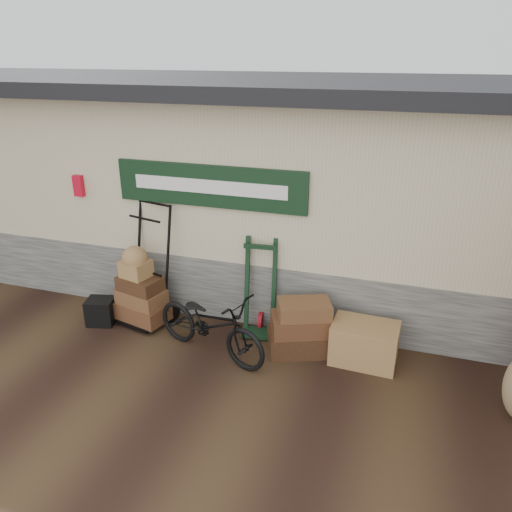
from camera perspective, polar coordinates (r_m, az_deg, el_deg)
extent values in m
plane|color=black|center=(6.39, -5.59, -11.63)|extent=(80.00, 80.00, 0.00)
cube|color=#4C4C47|center=(8.48, 1.56, 0.89)|extent=(14.00, 3.54, 0.90)
cube|color=#CAB694|center=(8.05, 1.67, 10.86)|extent=(14.00, 3.50, 2.10)
cube|color=black|center=(7.75, 1.44, 19.00)|extent=(14.40, 4.10, 0.20)
cube|color=black|center=(6.51, -5.33, 7.96)|extent=(2.60, 0.06, 0.55)
cube|color=white|center=(6.48, -5.45, 7.88)|extent=(2.10, 0.01, 0.18)
cube|color=red|center=(7.54, -19.57, 7.60)|extent=(0.14, 0.10, 0.30)
cube|color=olive|center=(6.33, 12.27, -9.70)|extent=(0.81, 0.55, 0.51)
cube|color=black|center=(7.36, -17.29, -6.05)|extent=(0.43, 0.39, 0.37)
imported|color=black|center=(6.23, -5.26, -7.33)|extent=(1.08, 1.77, 0.97)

